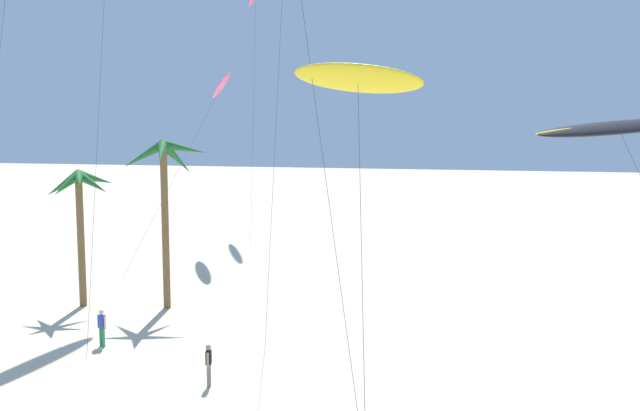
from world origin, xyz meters
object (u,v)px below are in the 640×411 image
(flying_kite_1, at_px, (221,86))
(person_mid_field, at_px, (102,326))
(palm_tree_1, at_px, (164,172))
(palm_tree_0, at_px, (79,193))
(flying_kite_2, at_px, (619,127))
(flying_kite_9, at_px, (358,78))
(person_foreground_walker, at_px, (209,364))

(flying_kite_1, bearing_deg, person_mid_field, -82.54)
(palm_tree_1, relative_size, flying_kite_1, 0.65)
(palm_tree_0, relative_size, palm_tree_1, 0.82)
(palm_tree_1, relative_size, flying_kite_2, 0.85)
(flying_kite_2, xyz_separation_m, flying_kite_9, (-9.56, -7.37, 1.69))
(person_foreground_walker, bearing_deg, palm_tree_0, 138.84)
(palm_tree_1, bearing_deg, person_foreground_walker, -57.88)
(palm_tree_0, distance_m, palm_tree_1, 4.83)
(palm_tree_0, distance_m, flying_kite_2, 26.88)
(palm_tree_0, height_order, flying_kite_9, flying_kite_9)
(flying_kite_9, xyz_separation_m, person_foreground_walker, (-5.77, 0.55, -10.56))
(flying_kite_9, bearing_deg, flying_kite_2, 37.66)
(palm_tree_0, bearing_deg, flying_kite_1, 84.73)
(flying_kite_9, bearing_deg, palm_tree_0, 148.66)
(person_foreground_walker, bearing_deg, flying_kite_2, 24.00)
(palm_tree_1, xyz_separation_m, flying_kite_2, (21.83, -3.55, 2.44))
(palm_tree_0, xyz_separation_m, palm_tree_1, (4.65, 0.61, 1.13))
(palm_tree_0, distance_m, flying_kite_9, 20.50)
(flying_kite_2, height_order, person_mid_field, flying_kite_2)
(person_foreground_walker, bearing_deg, palm_tree_1, 122.12)
(palm_tree_0, height_order, person_mid_field, palm_tree_0)
(flying_kite_1, bearing_deg, person_foreground_walker, -70.57)
(palm_tree_0, xyz_separation_m, flying_kite_1, (1.60, 17.34, 6.47))
(palm_tree_0, distance_m, flying_kite_1, 18.58)
(flying_kite_2, relative_size, flying_kite_9, 0.87)
(palm_tree_0, xyz_separation_m, person_foreground_walker, (11.16, -9.76, -5.30))
(flying_kite_1, height_order, flying_kite_2, flying_kite_1)
(flying_kite_1, xyz_separation_m, person_mid_field, (3.09, -23.58, -11.75))
(palm_tree_0, height_order, palm_tree_1, palm_tree_1)
(palm_tree_1, bearing_deg, flying_kite_2, -9.23)
(person_mid_field, bearing_deg, person_foreground_walker, -28.51)
(flying_kite_1, bearing_deg, flying_kite_2, -39.17)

